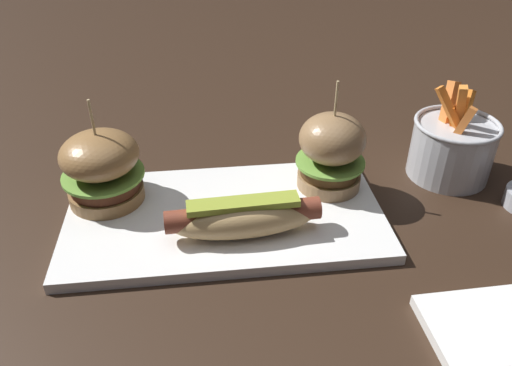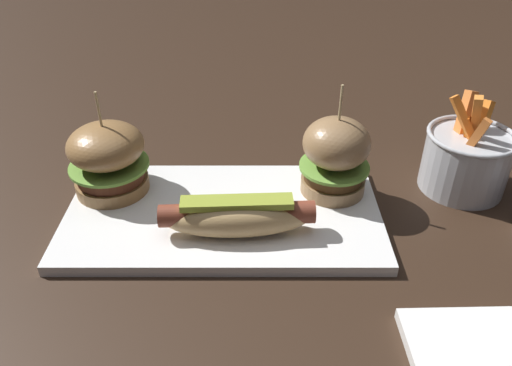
% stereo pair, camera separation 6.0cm
% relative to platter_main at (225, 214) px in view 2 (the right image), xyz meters
% --- Properties ---
extents(ground_plane, '(3.00, 3.00, 0.00)m').
position_rel_platter_main_xyz_m(ground_plane, '(0.00, 0.00, -0.01)').
color(ground_plane, black).
extents(platter_main, '(0.39, 0.21, 0.01)m').
position_rel_platter_main_xyz_m(platter_main, '(0.00, 0.00, 0.00)').
color(platter_main, white).
rests_on(platter_main, ground).
extents(hot_dog, '(0.18, 0.06, 0.05)m').
position_rel_platter_main_xyz_m(hot_dog, '(0.02, -0.04, 0.03)').
color(hot_dog, tan).
rests_on(hot_dog, platter_main).
extents(slider_left, '(0.10, 0.10, 0.14)m').
position_rel_platter_main_xyz_m(slider_left, '(-0.15, 0.05, 0.05)').
color(slider_left, olive).
rests_on(slider_left, platter_main).
extents(slider_right, '(0.09, 0.09, 0.15)m').
position_rel_platter_main_xyz_m(slider_right, '(0.14, 0.04, 0.06)').
color(slider_right, olive).
rests_on(slider_right, platter_main).
extents(fries_bucket, '(0.12, 0.12, 0.14)m').
position_rel_platter_main_xyz_m(fries_bucket, '(0.32, 0.07, 0.04)').
color(fries_bucket, '#B7BABF').
rests_on(fries_bucket, ground).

